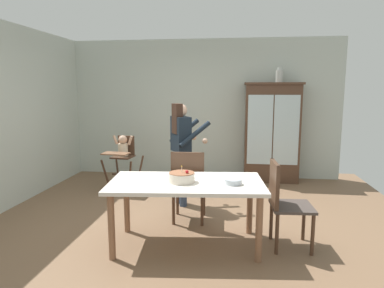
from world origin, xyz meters
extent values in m
plane|color=brown|center=(0.00, 0.00, 0.00)|extent=(6.24, 6.24, 0.00)
cube|color=beige|center=(0.00, 2.63, 1.35)|extent=(5.32, 0.06, 2.70)
cube|color=#4C3323|center=(1.34, 2.37, 0.91)|extent=(1.00, 0.42, 1.82)
cube|color=#4C3323|center=(1.34, 2.37, 1.84)|extent=(1.06, 0.48, 0.04)
cube|color=silver|center=(1.10, 2.15, 1.00)|extent=(0.45, 0.01, 1.27)
cube|color=silver|center=(1.57, 2.15, 1.00)|extent=(0.45, 0.01, 1.27)
cube|color=#4C3323|center=(1.34, 2.37, 1.00)|extent=(0.92, 0.36, 0.02)
cylinder|color=#B2B7B2|center=(1.43, 2.37, 1.97)|extent=(0.13, 0.13, 0.22)
cylinder|color=#B2B7B2|center=(1.43, 2.37, 2.10)|extent=(0.07, 0.07, 0.05)
cylinder|color=#4C3323|center=(-1.52, 1.28, 0.28)|extent=(0.15, 0.13, 0.56)
cylinder|color=#4C3323|center=(-1.08, 1.23, 0.28)|extent=(0.13, 0.15, 0.56)
cylinder|color=#4C3323|center=(-1.47, 1.72, 0.28)|extent=(0.13, 0.15, 0.56)
cylinder|color=#4C3323|center=(-1.04, 1.67, 0.28)|extent=(0.15, 0.13, 0.56)
cube|color=#4C3323|center=(-1.28, 1.48, 0.25)|extent=(0.42, 0.08, 0.02)
cube|color=#4C3323|center=(-1.28, 1.48, 0.57)|extent=(0.37, 0.37, 0.02)
cube|color=#4C3323|center=(-1.26, 1.63, 0.76)|extent=(0.31, 0.06, 0.34)
cube|color=brown|center=(-1.31, 1.21, 0.68)|extent=(0.46, 0.29, 0.02)
cylinder|color=beige|center=(-1.28, 1.50, 0.70)|extent=(0.17, 0.17, 0.22)
sphere|color=tan|center=(-1.28, 1.50, 0.87)|extent=(0.15, 0.15, 0.15)
cylinder|color=tan|center=(-1.42, 1.51, 0.86)|extent=(0.10, 0.05, 0.17)
cylinder|color=tan|center=(-1.14, 1.48, 0.86)|extent=(0.10, 0.05, 0.17)
cylinder|color=#33425B|center=(-0.09, 0.72, 0.41)|extent=(0.11, 0.11, 0.82)
cylinder|color=#33425B|center=(-0.18, 0.86, 0.41)|extent=(0.11, 0.11, 0.82)
cube|color=#19232D|center=(-0.14, 0.79, 1.08)|extent=(0.36, 0.41, 0.52)
cube|color=white|center=(-0.05, 0.84, 1.08)|extent=(0.04, 0.06, 0.49)
sphere|color=tan|center=(-0.14, 0.79, 1.43)|extent=(0.19, 0.19, 0.19)
cube|color=#382319|center=(-0.19, 0.76, 1.31)|extent=(0.19, 0.22, 0.44)
cylinder|color=#19232D|center=(0.09, 0.69, 1.10)|extent=(0.46, 0.31, 0.37)
sphere|color=tan|center=(0.22, 0.77, 0.99)|extent=(0.08, 0.08, 0.08)
cylinder|color=#19232D|center=(-0.12, 1.03, 1.10)|extent=(0.46, 0.31, 0.37)
sphere|color=tan|center=(0.02, 1.12, 0.99)|extent=(0.08, 0.08, 0.08)
cube|color=silver|center=(0.15, -0.57, 0.72)|extent=(1.75, 1.04, 0.04)
cylinder|color=brown|center=(-0.56, -0.99, 0.35)|extent=(0.07, 0.07, 0.70)
cylinder|color=brown|center=(0.92, -0.84, 0.35)|extent=(0.07, 0.07, 0.70)
cylinder|color=brown|center=(-0.63, -0.29, 0.35)|extent=(0.07, 0.07, 0.70)
cylinder|color=brown|center=(0.85, -0.15, 0.35)|extent=(0.07, 0.07, 0.70)
cylinder|color=beige|center=(0.10, -0.60, 0.79)|extent=(0.28, 0.28, 0.10)
cylinder|color=#935B3D|center=(0.10, -0.60, 0.84)|extent=(0.27, 0.27, 0.01)
cylinder|color=#F2E5CC|center=(0.10, -0.60, 0.88)|extent=(0.01, 0.01, 0.06)
cone|color=yellow|center=(0.10, -0.60, 0.92)|extent=(0.02, 0.02, 0.02)
sphere|color=red|center=(0.16, -0.64, 0.87)|extent=(0.04, 0.04, 0.04)
cylinder|color=#B2BCC6|center=(0.65, -0.61, 0.77)|extent=(0.18, 0.18, 0.05)
cylinder|color=#4C3323|center=(0.25, 0.38, 0.23)|extent=(0.04, 0.04, 0.45)
cylinder|color=#4C3323|center=(-0.12, 0.37, 0.23)|extent=(0.04, 0.04, 0.45)
cylinder|color=#4C3323|center=(0.26, 0.01, 0.23)|extent=(0.04, 0.04, 0.45)
cylinder|color=#4C3323|center=(-0.11, 0.00, 0.23)|extent=(0.04, 0.04, 0.45)
cube|color=#473D38|center=(0.07, 0.19, 0.47)|extent=(0.45, 0.45, 0.03)
cube|color=#4C3323|center=(0.08, -0.01, 0.72)|extent=(0.42, 0.05, 0.48)
cylinder|color=#4C3323|center=(0.27, -0.01, 0.72)|extent=(0.03, 0.03, 0.48)
cylinder|color=#4C3323|center=(-0.11, -0.02, 0.72)|extent=(0.03, 0.03, 0.48)
cylinder|color=#4C3323|center=(1.49, -0.63, 0.23)|extent=(0.04, 0.04, 0.45)
cylinder|color=#4C3323|center=(1.47, -0.26, 0.23)|extent=(0.04, 0.04, 0.45)
cylinder|color=#4C3323|center=(1.12, -0.65, 0.23)|extent=(0.04, 0.04, 0.45)
cylinder|color=#4C3323|center=(1.10, -0.28, 0.23)|extent=(0.04, 0.04, 0.45)
cube|color=#473D38|center=(1.30, -0.45, 0.47)|extent=(0.47, 0.47, 0.03)
cube|color=#4C3323|center=(1.10, -0.47, 0.72)|extent=(0.07, 0.42, 0.48)
cylinder|color=#4C3323|center=(1.11, -0.66, 0.72)|extent=(0.03, 0.03, 0.48)
cylinder|color=#4C3323|center=(1.09, -0.28, 0.72)|extent=(0.03, 0.03, 0.48)
camera|label=1|loc=(0.68, -4.14, 1.73)|focal=31.89mm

